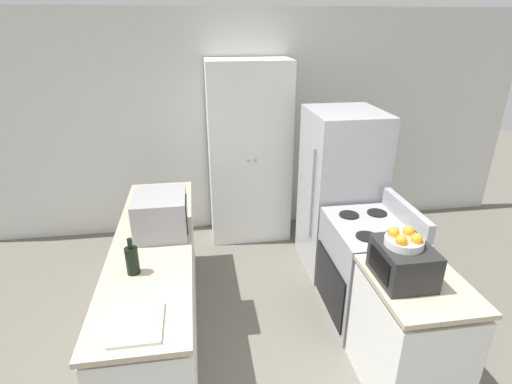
{
  "coord_description": "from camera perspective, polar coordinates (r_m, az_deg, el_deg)",
  "views": [
    {
      "loc": [
        -0.49,
        -1.48,
        2.45
      ],
      "look_at": [
        0.0,
        1.74,
        1.05
      ],
      "focal_mm": 28.0,
      "sensor_mm": 36.0,
      "label": 1
    }
  ],
  "objects": [
    {
      "name": "stove",
      "position": [
        3.66,
        15.49,
        -10.64
      ],
      "size": [
        0.66,
        0.79,
        1.06
      ],
      "color": "#9E9EA3",
      "rests_on": "ground_plane"
    },
    {
      "name": "fruit_bowl",
      "position": [
        2.68,
        20.43,
        -6.38
      ],
      "size": [
        0.24,
        0.24,
        0.11
      ],
      "color": "silver",
      "rests_on": "toaster_oven"
    },
    {
      "name": "wine_bottle",
      "position": [
        2.79,
        -17.27,
        -9.24
      ],
      "size": [
        0.09,
        0.09,
        0.26
      ],
      "color": "black",
      "rests_on": "counter_left"
    },
    {
      "name": "pantry_cabinet",
      "position": [
        4.63,
        -1.0,
        5.53
      ],
      "size": [
        0.92,
        0.53,
        2.08
      ],
      "color": "white",
      "rests_on": "ground_plane"
    },
    {
      "name": "refrigerator",
      "position": [
        4.16,
        11.87,
        -0.07
      ],
      "size": [
        0.71,
        0.77,
        1.68
      ],
      "color": "#B7B7BC",
      "rests_on": "ground_plane"
    },
    {
      "name": "counter_left",
      "position": [
        3.44,
        -13.82,
        -13.39
      ],
      "size": [
        0.6,
        2.36,
        0.9
      ],
      "color": "silver",
      "rests_on": "ground_plane"
    },
    {
      "name": "wall_back",
      "position": [
        4.84,
        -2.65,
        9.46
      ],
      "size": [
        7.0,
        0.06,
        2.6
      ],
      "color": "silver",
      "rests_on": "ground_plane"
    },
    {
      "name": "toaster_oven",
      "position": [
        2.76,
        20.26,
        -9.44
      ],
      "size": [
        0.33,
        0.39,
        0.25
      ],
      "color": "black",
      "rests_on": "counter_right"
    },
    {
      "name": "cutting_board",
      "position": [
        2.41,
        -16.58,
        -17.62
      ],
      "size": [
        0.28,
        0.33,
        0.02
      ],
      "color": "silver",
      "rests_on": "counter_left"
    },
    {
      "name": "microwave",
      "position": [
        3.22,
        -13.42,
        -3.05
      ],
      "size": [
        0.41,
        0.45,
        0.32
      ],
      "color": "#939399",
      "rests_on": "counter_left"
    },
    {
      "name": "counter_right",
      "position": [
        3.12,
        21.02,
        -18.79
      ],
      "size": [
        0.6,
        0.74,
        0.9
      ],
      "color": "silver",
      "rests_on": "ground_plane"
    }
  ]
}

